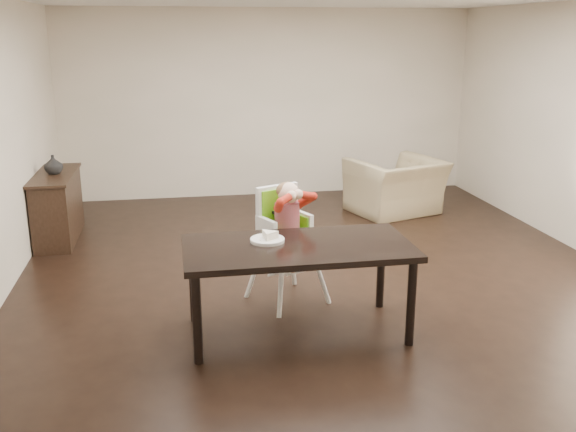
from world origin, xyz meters
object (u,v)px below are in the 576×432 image
dining_table (298,254)px  sideboard (58,207)px  armchair (396,177)px  high_chair (286,217)px

dining_table → sideboard: bearing=128.3°
sideboard → dining_table: bearing=-51.7°
armchair → dining_table: bearing=40.6°
dining_table → armchair: size_ratio=1.60×
dining_table → armchair: armchair is taller
dining_table → sideboard: sideboard is taller
armchair → sideboard: armchair is taller
dining_table → sideboard: 3.71m
armchair → high_chair: bearing=34.7°
high_chair → armchair: size_ratio=0.99×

